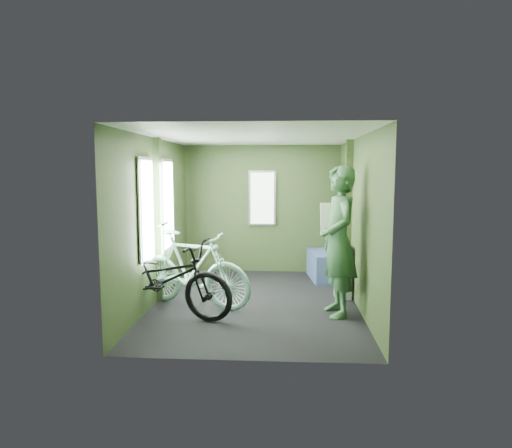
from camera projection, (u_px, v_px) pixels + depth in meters
The scene contains 6 objects.
room at pixel (253, 200), 6.31m from camera, with size 4.00×4.02×2.31m.
bicycle_black at pixel (164, 316), 5.80m from camera, with size 0.66×1.88×0.99m, color black.
bicycle_mint at pixel (192, 307), 6.21m from camera, with size 0.50×1.76×1.06m, color #9EE0C8.
passenger at pixel (338, 241), 5.77m from camera, with size 0.57×0.77×1.91m.
waste_box at pixel (343, 272), 6.64m from camera, with size 0.23×0.32×0.77m, color gray.
bench_seat at pixel (328, 262), 7.78m from camera, with size 0.63×0.99×0.99m.
Camera 1 is at (0.39, -6.26, 1.85)m, focal length 32.00 mm.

